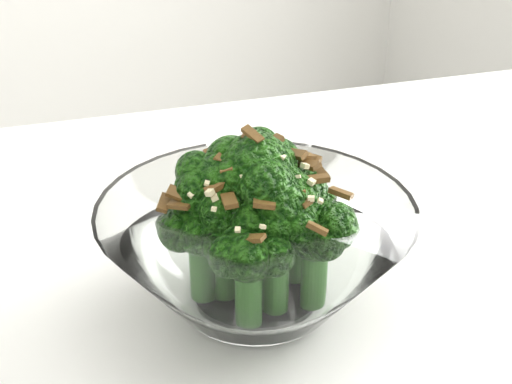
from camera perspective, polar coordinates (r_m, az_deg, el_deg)
broccoli_dish at (r=0.48m, az=-0.01°, el=-3.82°), size 0.19×0.19×0.12m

